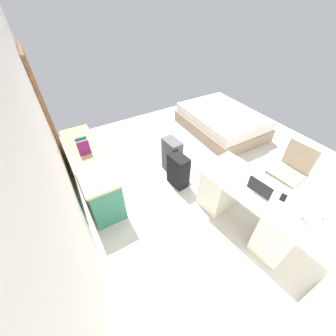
{
  "coord_description": "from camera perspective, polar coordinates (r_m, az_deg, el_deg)",
  "views": [
    {
      "loc": [
        -2.05,
        2.1,
        2.7
      ],
      "look_at": [
        -0.02,
        0.89,
        0.6
      ],
      "focal_mm": 22.54,
      "sensor_mm": 36.0,
      "label": 1
    }
  ],
  "objects": [
    {
      "name": "door_wooden",
      "position": [
        4.06,
        -29.51,
        11.8
      ],
      "size": [
        0.88,
        0.05,
        2.04
      ],
      "primitive_type": "cube",
      "color": "brown",
      "rests_on": "ground_plane"
    },
    {
      "name": "laptop",
      "position": [
        2.84,
        23.88,
        -5.19
      ],
      "size": [
        0.34,
        0.26,
        0.21
      ],
      "color": "#B7B7BC",
      "rests_on": "desk"
    },
    {
      "name": "cell_phone_near_laptop",
      "position": [
        2.92,
        28.72,
        -6.99
      ],
      "size": [
        0.11,
        0.15,
        0.01
      ],
      "primitive_type": "cube",
      "rotation": [
        0.0,
        0.0,
        0.34
      ],
      "color": "black",
      "rests_on": "desk"
    },
    {
      "name": "book_row",
      "position": [
        3.43,
        -21.96,
        5.45
      ],
      "size": [
        0.15,
        0.17,
        0.24
      ],
      "color": "#6C1B60",
      "rests_on": "credenza"
    },
    {
      "name": "office_chair",
      "position": [
        3.81,
        29.58,
        -1.53
      ],
      "size": [
        0.52,
        0.52,
        0.94
      ],
      "color": "black",
      "rests_on": "ground_plane"
    },
    {
      "name": "computer_mouse",
      "position": [
        2.97,
        20.09,
        -2.51
      ],
      "size": [
        0.07,
        0.11,
        0.03
      ],
      "primitive_type": "ellipsoid",
      "rotation": [
        0.0,
        0.0,
        0.13
      ],
      "color": "white",
      "rests_on": "desk"
    },
    {
      "name": "figurine_small",
      "position": [
        3.75,
        -23.02,
        7.41
      ],
      "size": [
        0.08,
        0.08,
        0.11
      ],
      "primitive_type": "cone",
      "color": "gold",
      "rests_on": "credenza"
    },
    {
      "name": "desk",
      "position": [
        3.15,
        20.99,
        -9.35
      ],
      "size": [
        1.51,
        0.84,
        0.74
      ],
      "color": "silver",
      "rests_on": "ground_plane"
    },
    {
      "name": "bed",
      "position": [
        5.19,
        14.35,
        12.09
      ],
      "size": [
        1.93,
        1.44,
        0.58
      ],
      "color": "gray",
      "rests_on": "ground_plane"
    },
    {
      "name": "wall_back",
      "position": [
        2.42,
        -29.22,
        3.71
      ],
      "size": [
        4.39,
        0.1,
        2.83
      ],
      "primitive_type": "cube",
      "color": "silver",
      "rests_on": "ground_plane"
    },
    {
      "name": "desk_lamp",
      "position": [
        2.65,
        33.05,
        -7.0
      ],
      "size": [
        0.16,
        0.11,
        0.34
      ],
      "color": "silver",
      "rests_on": "desk"
    },
    {
      "name": "suitcase_spare_grey",
      "position": [
        3.81,
        1.07,
        3.28
      ],
      "size": [
        0.37,
        0.24,
        0.66
      ],
      "primitive_type": "cube",
      "rotation": [
        0.0,
        0.0,
        0.07
      ],
      "color": "#4C4C51",
      "rests_on": "ground_plane"
    },
    {
      "name": "ground_plane",
      "position": [
        3.99,
        10.89,
        -1.85
      ],
      "size": [
        5.51,
        5.51,
        0.0
      ],
      "primitive_type": "plane",
      "color": "beige"
    },
    {
      "name": "credenza",
      "position": [
        3.67,
        -19.89,
        -0.91
      ],
      "size": [
        1.8,
        0.48,
        0.73
      ],
      "color": "#2D7056",
      "rests_on": "ground_plane"
    },
    {
      "name": "suitcase_black",
      "position": [
        3.56,
        2.78,
        -0.72
      ],
      "size": [
        0.38,
        0.26,
        0.6
      ],
      "primitive_type": "cube",
      "rotation": [
        0.0,
        0.0,
        0.11
      ],
      "color": "black",
      "rests_on": "ground_plane"
    }
  ]
}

